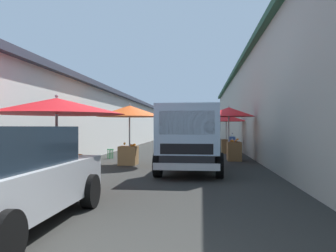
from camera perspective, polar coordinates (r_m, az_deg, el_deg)
ground at (r=16.64m, az=0.71°, el=-5.10°), size 90.00×90.00×0.00m
building_left_whitewash at (r=20.63m, az=-18.98°, el=0.84°), size 49.80×7.50×3.56m
building_right_concrete at (r=19.68m, az=22.61°, el=3.21°), size 49.80×7.50×5.16m
fruit_stall_far_left at (r=15.06m, az=10.04°, el=1.12°), size 2.22×2.22×2.35m
fruit_stall_mid_lane at (r=19.23m, az=9.55°, el=0.46°), size 2.32×2.32×2.18m
fruit_stall_far_right at (r=13.14m, az=-6.33°, el=1.53°), size 2.46×2.46×2.32m
fruit_stall_near_right at (r=7.70m, az=-17.52°, el=1.55°), size 2.88×2.88×2.13m
hatchback_car at (r=5.53m, az=-25.79°, el=-7.46°), size 3.93×1.96×1.45m
delivery_truck at (r=10.61m, az=3.57°, el=-2.31°), size 4.96×2.06×2.08m
vendor_by_crates at (r=17.48m, az=3.70°, el=-2.03°), size 0.44×0.49×1.52m
parked_scooter at (r=17.40m, az=10.53°, el=-3.40°), size 1.69×0.33×1.14m
plastic_stool at (r=16.07m, az=-9.40°, el=-4.11°), size 0.30×0.30×0.43m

